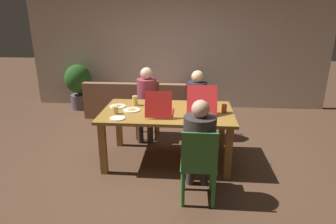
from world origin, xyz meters
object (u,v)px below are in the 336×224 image
at_px(chair_0, 196,108).
at_px(drinking_glass_1, 224,108).
at_px(drinking_glass_2, 115,110).
at_px(pizza_box_1, 160,110).
at_px(pizza_box_0, 201,105).
at_px(potted_plant, 78,83).
at_px(plate_2, 132,110).
at_px(drinking_glass_0, 135,101).
at_px(person_2, 199,141).
at_px(plate_1, 118,118).
at_px(plate_3, 199,119).
at_px(plate_0, 118,106).
at_px(chair_2, 199,165).
at_px(chair_1, 148,108).
at_px(person_1, 147,98).
at_px(couch, 137,102).
at_px(dining_table, 167,118).
at_px(person_0, 197,100).

relative_size(chair_0, drinking_glass_1, 7.30).
relative_size(chair_0, drinking_glass_2, 8.56).
bearing_deg(drinking_glass_2, pizza_box_1, 3.93).
height_order(pizza_box_0, potted_plant, pizza_box_0).
bearing_deg(plate_2, drinking_glass_0, 89.14).
xyz_separation_m(person_2, plate_1, (-1.05, 0.50, 0.07)).
distance_m(person_2, plate_3, 0.56).
xyz_separation_m(plate_0, potted_plant, (-1.45, 2.20, -0.19)).
bearing_deg(pizza_box_1, chair_2, -58.65).
bearing_deg(chair_1, person_1, -90.00).
bearing_deg(plate_1, pizza_box_1, 23.35).
height_order(chair_2, person_2, person_2).
bearing_deg(plate_1, chair_1, 81.27).
xyz_separation_m(drinking_glass_0, drinking_glass_1, (1.29, -0.23, -0.01)).
bearing_deg(chair_1, chair_0, 1.25).
relative_size(chair_1, plate_2, 3.93).
bearing_deg(plate_0, chair_2, -43.91).
relative_size(plate_1, drinking_glass_1, 1.65).
bearing_deg(couch, plate_1, -85.44).
relative_size(dining_table, pizza_box_0, 3.06).
xyz_separation_m(person_2, plate_2, (-0.93, 0.85, 0.07)).
distance_m(plate_1, drinking_glass_2, 0.21).
height_order(person_2, pizza_box_1, person_2).
bearing_deg(potted_plant, person_2, -50.62).
distance_m(person_0, person_1, 0.85).
distance_m(person_2, drinking_glass_0, 1.44).
relative_size(chair_1, plate_3, 3.84).
bearing_deg(person_0, drinking_glass_0, -146.87).
relative_size(plate_1, plate_2, 0.84).
height_order(chair_1, plate_3, chair_1).
bearing_deg(plate_0, chair_0, 35.39).
bearing_deg(couch, drinking_glass_2, -86.94).
bearing_deg(chair_1, plate_0, -111.83).
bearing_deg(drinking_glass_0, plate_3, -29.82).
bearing_deg(plate_2, person_2, -42.25).
relative_size(pizza_box_1, drinking_glass_2, 4.25).
bearing_deg(plate_0, person_2, -40.51).
height_order(person_1, plate_0, person_1).
relative_size(plate_1, drinking_glass_0, 1.41).
distance_m(plate_2, drinking_glass_0, 0.25).
xyz_separation_m(chair_1, drinking_glass_2, (-0.28, -1.14, 0.33)).
bearing_deg(drinking_glass_1, plate_0, 174.63).
bearing_deg(drinking_glass_2, plate_0, 99.17).
bearing_deg(plate_2, drinking_glass_2, -139.36).
distance_m(person_1, plate_3, 1.43).
bearing_deg(chair_1, person_2, -65.02).
xyz_separation_m(person_0, plate_0, (-1.18, -0.69, 0.08)).
bearing_deg(couch, plate_0, -87.98).
bearing_deg(pizza_box_1, dining_table, 57.30).
distance_m(drinking_glass_0, couch, 1.91).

